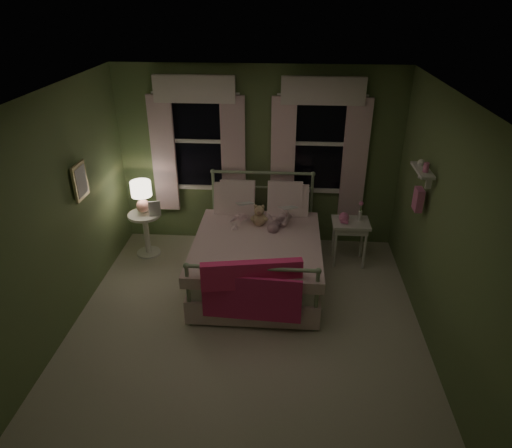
# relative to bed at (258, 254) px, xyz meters

# --- Properties ---
(room_shell) EXTENTS (4.20, 4.20, 4.20)m
(room_shell) POSITION_rel_bed_xyz_m (-0.07, -0.99, 0.92)
(room_shell) COLOR beige
(room_shell) RESTS_ON ground
(bed) EXTENTS (1.58, 2.04, 1.18)m
(bed) POSITION_rel_bed_xyz_m (0.00, 0.00, 0.00)
(bed) COLOR white
(bed) RESTS_ON ground
(pink_throw) EXTENTS (1.10, 0.29, 0.71)m
(pink_throw) POSITION_rel_bed_xyz_m (0.00, -1.03, 0.23)
(pink_throw) COLOR #FF3176
(pink_throw) RESTS_ON bed
(child_left) EXTENTS (0.28, 0.20, 0.70)m
(child_left) POSITION_rel_bed_xyz_m (-0.28, 0.42, 0.53)
(child_left) COLOR #F7D1DD
(child_left) RESTS_ON bed
(child_right) EXTENTS (0.46, 0.41, 0.80)m
(child_right) POSITION_rel_bed_xyz_m (0.28, 0.42, 0.58)
(child_right) COLOR #F7D1DD
(child_right) RESTS_ON bed
(book_left) EXTENTS (0.22, 0.16, 0.26)m
(book_left) POSITION_rel_bed_xyz_m (-0.28, 0.17, 0.58)
(book_left) COLOR beige
(book_left) RESTS_ON child_left
(book_right) EXTENTS (0.22, 0.16, 0.26)m
(book_right) POSITION_rel_bed_xyz_m (0.28, 0.17, 0.54)
(book_right) COLOR beige
(book_right) RESTS_ON child_right
(teddy_bear) EXTENTS (0.23, 0.19, 0.31)m
(teddy_bear) POSITION_rel_bed_xyz_m (0.00, 0.26, 0.41)
(teddy_bear) COLOR tan
(teddy_bear) RESTS_ON bed
(nightstand_left) EXTENTS (0.46, 0.46, 0.65)m
(nightstand_left) POSITION_rel_bed_xyz_m (-1.64, 0.53, 0.03)
(nightstand_left) COLOR white
(nightstand_left) RESTS_ON ground
(table_lamp) EXTENTS (0.28, 0.28, 0.46)m
(table_lamp) POSITION_rel_bed_xyz_m (-1.64, 0.53, 0.57)
(table_lamp) COLOR #F19D8E
(table_lamp) RESTS_ON nightstand_left
(book_nightstand) EXTENTS (0.21, 0.25, 0.02)m
(book_nightstand) POSITION_rel_bed_xyz_m (-1.54, 0.45, 0.27)
(book_nightstand) COLOR beige
(book_nightstand) RESTS_ON nightstand_left
(nightstand_right) EXTENTS (0.50, 0.40, 0.64)m
(nightstand_right) POSITION_rel_bed_xyz_m (1.23, 0.49, 0.17)
(nightstand_right) COLOR white
(nightstand_right) RESTS_ON ground
(pink_toy) EXTENTS (0.14, 0.20, 0.14)m
(pink_toy) POSITION_rel_bed_xyz_m (1.13, 0.49, 0.32)
(pink_toy) COLOR pink
(pink_toy) RESTS_ON nightstand_right
(bud_vase) EXTENTS (0.06, 0.06, 0.28)m
(bud_vase) POSITION_rel_bed_xyz_m (1.35, 0.54, 0.41)
(bud_vase) COLOR white
(bud_vase) RESTS_ON nightstand_right
(window_left) EXTENTS (1.34, 0.13, 1.96)m
(window_left) POSITION_rel_bed_xyz_m (-0.92, 1.04, 1.24)
(window_left) COLOR black
(window_left) RESTS_ON room_shell
(window_right) EXTENTS (1.34, 0.13, 1.96)m
(window_right) POSITION_rel_bed_xyz_m (0.78, 1.04, 1.24)
(window_right) COLOR black
(window_right) RESTS_ON room_shell
(wall_shelf) EXTENTS (0.15, 0.50, 0.60)m
(wall_shelf) POSITION_rel_bed_xyz_m (1.83, -0.29, 1.14)
(wall_shelf) COLOR white
(wall_shelf) RESTS_ON room_shell
(framed_picture) EXTENTS (0.03, 0.32, 0.42)m
(framed_picture) POSITION_rel_bed_xyz_m (-2.02, -0.39, 1.12)
(framed_picture) COLOR beige
(framed_picture) RESTS_ON room_shell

